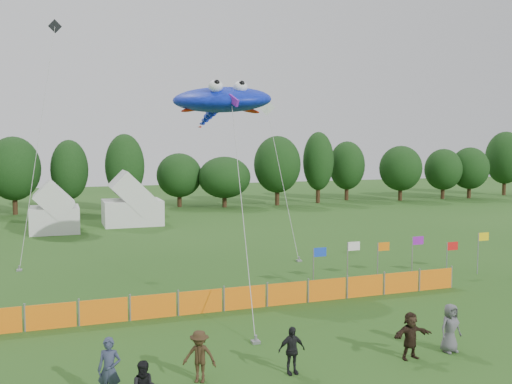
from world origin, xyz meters
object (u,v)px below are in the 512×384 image
object	(u,v)px
stingray_kite	(220,101)
tent_right	(132,204)
spectator_c	(199,356)
spectator_d	(292,350)
tent_left	(54,211)
spectator_f	(411,336)
barrier_fence	(245,298)
spectator_a	(109,370)
spectator_e	(450,328)

from	to	relation	value
stingray_kite	tent_right	bearing A→B (deg)	96.04
spectator_c	stingray_kite	xyz separation A→B (m)	(4.64, 13.64, 8.73)
spectator_d	tent_left	bearing A→B (deg)	101.28
spectator_d	stingray_kite	distance (m)	16.62
spectator_f	barrier_fence	bearing A→B (deg)	112.21
spectator_a	spectator_d	bearing A→B (deg)	23.65
spectator_e	spectator_f	size ratio (longest dim) A/B	1.06
spectator_c	spectator_a	bearing A→B (deg)	-141.66
spectator_d	stingray_kite	size ratio (longest dim) A/B	0.08
tent_right	spectator_f	bearing A→B (deg)	-82.33
stingray_kite	spectator_c	bearing A→B (deg)	-108.78
spectator_c	spectator_e	bearing A→B (deg)	26.11
spectator_a	spectator_c	distance (m)	2.74
tent_left	stingray_kite	xyz separation A→B (m)	(8.68, -18.47, 7.82)
spectator_d	stingray_kite	world-z (taller)	stingray_kite
barrier_fence	spectator_d	xyz separation A→B (m)	(-0.84, -7.15, 0.26)
barrier_fence	stingray_kite	bearing A→B (deg)	82.40
tent_right	spectator_e	world-z (taller)	tent_right
barrier_fence	stingray_kite	world-z (taller)	stingray_kite
tent_left	tent_right	world-z (taller)	tent_right
spectator_a	stingray_kite	distance (m)	18.06
barrier_fence	spectator_c	world-z (taller)	spectator_c
spectator_d	spectator_f	world-z (taller)	spectator_f
barrier_fence	tent_right	bearing A→B (deg)	92.65
tent_left	tent_right	bearing A→B (deg)	19.07
tent_left	barrier_fence	world-z (taller)	tent_left
spectator_a	spectator_d	xyz separation A→B (m)	(5.59, 0.07, -0.16)
tent_right	barrier_fence	xyz separation A→B (m)	(1.28, -27.57, -1.32)
spectator_e	stingray_kite	bearing A→B (deg)	100.62
spectator_d	spectator_f	bearing A→B (deg)	-3.43
spectator_c	spectator_e	distance (m)	8.84
spectator_c	stingray_kite	distance (m)	16.85
tent_right	stingray_kite	size ratio (longest dim) A/B	0.28
stingray_kite	spectator_d	bearing A→B (deg)	-97.14
spectator_c	spectator_d	world-z (taller)	spectator_c
spectator_d	stingray_kite	xyz separation A→B (m)	(1.75, 14.01, 8.77)
spectator_a	spectator_e	distance (m)	11.54
tent_left	spectator_f	size ratio (longest dim) A/B	2.40
spectator_c	spectator_d	size ratio (longest dim) A/B	1.06
barrier_fence	tent_left	bearing A→B (deg)	107.05
tent_left	spectator_e	xyz separation A→B (m)	(12.87, -32.59, -0.86)
tent_left	spectator_a	bearing A→B (deg)	-87.64
barrier_fence	spectator_f	xyz separation A→B (m)	(3.43, -7.35, 0.30)
spectator_a	spectator_e	size ratio (longest dim) A/B	1.08
spectator_f	spectator_e	bearing A→B (deg)	0.10
spectator_a	tent_left	bearing A→B (deg)	115.27
tent_right	stingray_kite	world-z (taller)	stingray_kite
barrier_fence	spectator_d	bearing A→B (deg)	-96.69
spectator_f	stingray_kite	world-z (taller)	stingray_kite
tent_right	spectator_e	xyz separation A→B (m)	(6.38, -34.83, -0.97)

